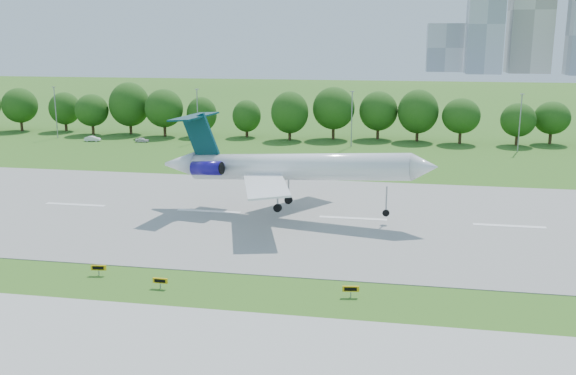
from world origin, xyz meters
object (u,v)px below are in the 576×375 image
at_px(airliner, 284,166).
at_px(taxi_sign_left, 99,268).
at_px(service_vehicle_b, 142,140).
at_px(service_vehicle_a, 93,139).

distance_m(airliner, taxi_sign_left, 30.03).
relative_size(airliner, service_vehicle_b, 12.33).
distance_m(airliner, service_vehicle_a, 77.29).
bearing_deg(service_vehicle_a, service_vehicle_b, -92.78).
xyz_separation_m(service_vehicle_a, service_vehicle_b, (11.84, 0.78, -0.06)).
bearing_deg(taxi_sign_left, service_vehicle_a, 109.83).
bearing_deg(airliner, service_vehicle_b, 137.31).
height_order(airliner, service_vehicle_a, airliner).
relative_size(taxi_sign_left, service_vehicle_b, 0.50).
bearing_deg(service_vehicle_a, airliner, -140.83).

